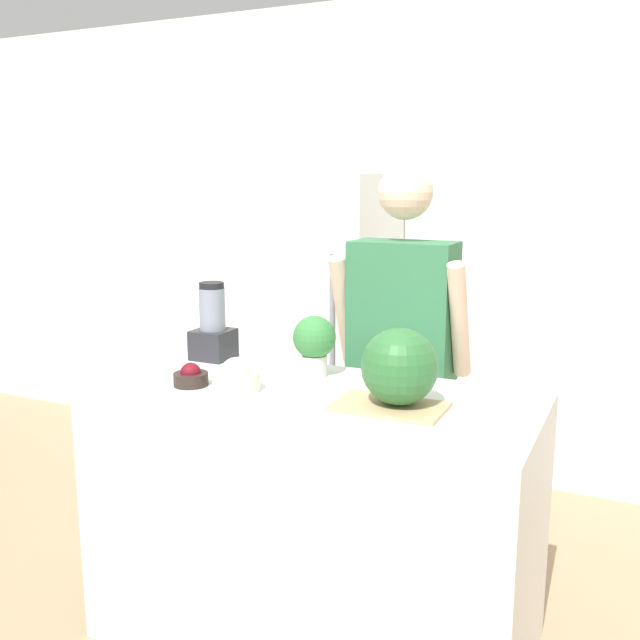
{
  "coord_description": "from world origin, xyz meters",
  "views": [
    {
      "loc": [
        1.01,
        -1.75,
        1.65
      ],
      "look_at": [
        0.0,
        0.4,
        1.17
      ],
      "focal_mm": 40.0,
      "sensor_mm": 36.0,
      "label": 1
    }
  ],
  "objects_px": {
    "person": "(401,366)",
    "bowl_cream": "(236,378)",
    "watermelon": "(400,366)",
    "bowl_cherries": "(191,377)",
    "refrigerator": "(324,331)",
    "blender": "(213,328)",
    "potted_plant": "(314,342)"
  },
  "relations": [
    {
      "from": "bowl_cherries",
      "to": "bowl_cream",
      "type": "distance_m",
      "value": 0.18
    },
    {
      "from": "refrigerator",
      "to": "potted_plant",
      "type": "relative_size",
      "value": 7.32
    },
    {
      "from": "person",
      "to": "blender",
      "type": "bearing_deg",
      "value": -150.23
    },
    {
      "from": "bowl_cherries",
      "to": "bowl_cream",
      "type": "height_order",
      "value": "bowl_cream"
    },
    {
      "from": "refrigerator",
      "to": "watermelon",
      "type": "xyz_separation_m",
      "value": [
        0.89,
        -1.35,
        0.23
      ]
    },
    {
      "from": "bowl_cherries",
      "to": "blender",
      "type": "distance_m",
      "value": 0.4
    },
    {
      "from": "bowl_cherries",
      "to": "bowl_cream",
      "type": "xyz_separation_m",
      "value": [
        0.18,
        0.01,
        0.01
      ]
    },
    {
      "from": "watermelon",
      "to": "person",
      "type": "bearing_deg",
      "value": 108.01
    },
    {
      "from": "refrigerator",
      "to": "watermelon",
      "type": "relative_size",
      "value": 6.74
    },
    {
      "from": "person",
      "to": "bowl_cream",
      "type": "height_order",
      "value": "person"
    },
    {
      "from": "bowl_cherries",
      "to": "blender",
      "type": "height_order",
      "value": "blender"
    },
    {
      "from": "bowl_cherries",
      "to": "bowl_cream",
      "type": "relative_size",
      "value": 0.74
    },
    {
      "from": "bowl_cherries",
      "to": "potted_plant",
      "type": "height_order",
      "value": "potted_plant"
    },
    {
      "from": "watermelon",
      "to": "bowl_cream",
      "type": "distance_m",
      "value": 0.58
    },
    {
      "from": "refrigerator",
      "to": "blender",
      "type": "distance_m",
      "value": 1.08
    },
    {
      "from": "refrigerator",
      "to": "potted_plant",
      "type": "distance_m",
      "value": 1.24
    },
    {
      "from": "person",
      "to": "blender",
      "type": "relative_size",
      "value": 5.41
    },
    {
      "from": "watermelon",
      "to": "bowl_cherries",
      "type": "xyz_separation_m",
      "value": [
        -0.75,
        -0.07,
        -0.11
      ]
    },
    {
      "from": "refrigerator",
      "to": "bowl_cream",
      "type": "bearing_deg",
      "value": -77.38
    },
    {
      "from": "potted_plant",
      "to": "bowl_cream",
      "type": "bearing_deg",
      "value": -120.03
    },
    {
      "from": "potted_plant",
      "to": "person",
      "type": "bearing_deg",
      "value": 67.33
    },
    {
      "from": "refrigerator",
      "to": "person",
      "type": "height_order",
      "value": "person"
    },
    {
      "from": "person",
      "to": "potted_plant",
      "type": "height_order",
      "value": "person"
    },
    {
      "from": "watermelon",
      "to": "bowl_cream",
      "type": "height_order",
      "value": "watermelon"
    },
    {
      "from": "refrigerator",
      "to": "bowl_cream",
      "type": "relative_size",
      "value": 9.99
    },
    {
      "from": "watermelon",
      "to": "refrigerator",
      "type": "bearing_deg",
      "value": 123.34
    },
    {
      "from": "watermelon",
      "to": "potted_plant",
      "type": "distance_m",
      "value": 0.47
    },
    {
      "from": "bowl_cream",
      "to": "blender",
      "type": "xyz_separation_m",
      "value": [
        -0.32,
        0.35,
        0.08
      ]
    },
    {
      "from": "refrigerator",
      "to": "bowl_cherries",
      "type": "relative_size",
      "value": 13.55
    },
    {
      "from": "person",
      "to": "blender",
      "type": "distance_m",
      "value": 0.8
    },
    {
      "from": "person",
      "to": "watermelon",
      "type": "distance_m",
      "value": 0.73
    },
    {
      "from": "person",
      "to": "bowl_cream",
      "type": "distance_m",
      "value": 0.82
    }
  ]
}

